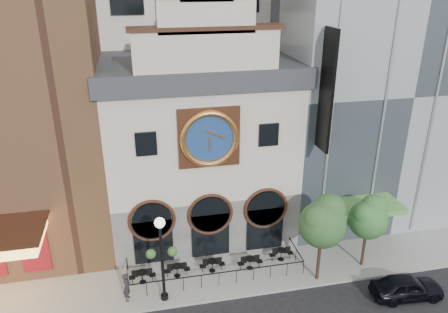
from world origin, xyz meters
TOP-DOWN VIEW (x-y plane):
  - ground at (0.00, 0.00)m, footprint 120.00×120.00m
  - sidewalk at (0.00, 2.50)m, footprint 44.00×5.00m
  - clock_building at (0.00, 7.82)m, footprint 12.60×8.78m
  - retail_building at (12.99, 9.99)m, footprint 14.00×14.40m
  - cafe_railing at (0.00, 2.50)m, footprint 10.60×2.60m
  - bistro_0 at (-4.44, 2.41)m, footprint 1.58×0.68m
  - bistro_1 at (-2.34, 2.56)m, footprint 1.58×0.68m
  - bistro_2 at (-0.15, 2.61)m, footprint 1.58×0.68m
  - bistro_3 at (2.22, 2.36)m, footprint 1.58×0.68m
  - bistro_4 at (4.42, 2.82)m, footprint 1.58×0.68m
  - car_right at (10.40, -1.85)m, footprint 4.23×1.96m
  - pedestrian at (-5.31, 1.09)m, footprint 0.54×0.71m
  - lamppost at (-3.27, 0.71)m, footprint 1.71×0.58m
  - tree_left at (6.01, 0.63)m, footprint 2.85×2.75m
  - tree_right at (9.33, 1.31)m, footprint 2.47×2.38m

SIDE VIEW (x-z plane):
  - ground at x=0.00m, z-range 0.00..0.00m
  - sidewalk at x=0.00m, z-range 0.00..0.15m
  - cafe_railing at x=0.00m, z-range 0.15..1.05m
  - bistro_0 at x=-4.44m, z-range 0.16..1.06m
  - bistro_1 at x=-2.34m, z-range 0.16..1.06m
  - bistro_2 at x=-0.15m, z-range 0.16..1.06m
  - bistro_3 at x=2.22m, z-range 0.16..1.06m
  - bistro_4 at x=4.42m, z-range 0.16..1.06m
  - car_right at x=10.40m, z-range 0.00..1.40m
  - pedestrian at x=-5.31m, z-range 0.15..1.90m
  - lamppost at x=-3.27m, z-range 0.78..6.12m
  - tree_right at x=9.33m, z-range 1.26..6.03m
  - tree_left at x=6.01m, z-range 1.43..6.93m
  - clock_building at x=0.00m, z-range -2.64..16.01m
  - retail_building at x=12.99m, z-range 0.14..20.14m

